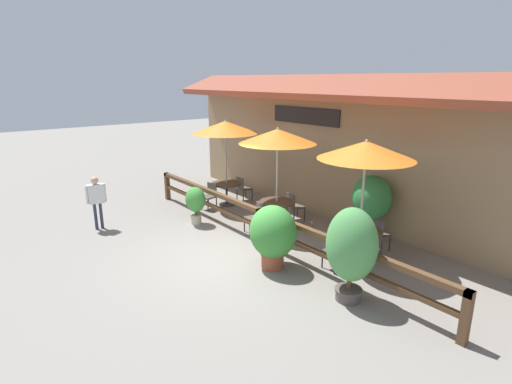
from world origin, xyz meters
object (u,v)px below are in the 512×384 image
object	(u,v)px
chair_middle_wallside	(294,205)
potted_plant_corner_fern	(371,200)
chair_near_streetside	(209,195)
chair_far_wallside	(378,234)
pedestrian	(96,196)
dining_table_middle	(277,206)
potted_plant_small_flowering	(195,202)
patio_umbrella_near	(225,127)
dining_table_far	(360,236)
patio_umbrella_far	(366,150)
chair_far_streetside	(337,249)
chair_near_wallside	(243,188)
potted_plant_entrance_palm	(351,247)
potted_plant_broad_leaf	(273,234)
dining_table_near	(226,187)
patio_umbrella_middle	(278,136)
chair_middle_streetside	(256,216)

from	to	relation	value
chair_middle_wallside	potted_plant_corner_fern	world-z (taller)	potted_plant_corner_fern
chair_near_streetside	chair_far_wallside	bearing A→B (deg)	2.91
pedestrian	dining_table_middle	bearing A→B (deg)	151.33
chair_near_streetside	potted_plant_small_flowering	world-z (taller)	potted_plant_small_flowering
patio_umbrella_near	chair_near_streetside	world-z (taller)	patio_umbrella_near
dining_table_far	patio_umbrella_far	bearing A→B (deg)	90.00
chair_middle_wallside	chair_far_streetside	distance (m)	3.21
chair_near_wallside	potted_plant_corner_fern	bearing A→B (deg)	-171.73
potted_plant_entrance_palm	potted_plant_corner_fern	distance (m)	3.29
dining_table_far	potted_plant_broad_leaf	distance (m)	2.06
chair_middle_wallside	chair_near_wallside	bearing A→B (deg)	9.53
chair_middle_wallside	dining_table_near	bearing A→B (deg)	24.70
potted_plant_entrance_palm	potted_plant_small_flowering	bearing A→B (deg)	-178.49
dining_table_near	dining_table_middle	bearing A→B (deg)	-1.80
potted_plant_broad_leaf	dining_table_middle	bearing A→B (deg)	136.70
dining_table_near	patio_umbrella_far	xyz separation A→B (m)	(5.46, -0.04, 1.99)
patio_umbrella_near	potted_plant_corner_fern	world-z (taller)	patio_umbrella_near
patio_umbrella_middle	potted_plant_entrance_palm	bearing A→B (deg)	-21.93
dining_table_far	potted_plant_small_flowering	bearing A→B (deg)	-158.92
chair_middle_wallside	chair_far_wallside	size ratio (longest dim) A/B	1.00
chair_far_streetside	potted_plant_broad_leaf	bearing A→B (deg)	-125.91
pedestrian	chair_far_wallside	bearing A→B (deg)	137.32
chair_middle_streetside	potted_plant_broad_leaf	world-z (taller)	potted_plant_broad_leaf
chair_near_streetside	chair_middle_streetside	distance (m)	2.59
chair_middle_wallside	patio_umbrella_far	bearing A→B (deg)	176.23
chair_middle_wallside	pedestrian	size ratio (longest dim) A/B	0.56
dining_table_far	chair_far_streetside	world-z (taller)	chair_far_streetside
patio_umbrella_near	chair_far_wallside	distance (m)	5.91
chair_far_wallside	chair_near_streetside	bearing A→B (deg)	10.86
patio_umbrella_near	dining_table_middle	size ratio (longest dim) A/B	2.86
dining_table_near	potted_plant_corner_fern	bearing A→B (deg)	14.41
chair_middle_wallside	patio_umbrella_far	distance (m)	3.67
dining_table_near	pedestrian	world-z (taller)	pedestrian
dining_table_far	potted_plant_entrance_palm	distance (m)	1.92
chair_near_streetside	patio_umbrella_middle	world-z (taller)	patio_umbrella_middle
patio_umbrella_middle	chair_far_wallside	distance (m)	3.64
patio_umbrella_far	chair_far_wallside	distance (m)	2.24
chair_near_streetside	chair_far_streetside	bearing A→B (deg)	-11.99
dining_table_near	chair_far_streetside	bearing A→B (deg)	-8.01
chair_near_wallside	patio_umbrella_far	distance (m)	5.91
dining_table_middle	dining_table_far	size ratio (longest dim) A/B	1.00
chair_middle_wallside	patio_umbrella_far	xyz separation A→B (m)	(2.91, -0.71, 2.12)
dining_table_near	patio_umbrella_far	world-z (taller)	patio_umbrella_far
patio_umbrella_middle	dining_table_middle	distance (m)	1.99
chair_near_streetside	patio_umbrella_middle	xyz separation A→B (m)	(2.59, 0.61, 2.12)
chair_far_streetside	chair_far_wallside	size ratio (longest dim) A/B	1.00
dining_table_middle	chair_middle_streetside	world-z (taller)	chair_middle_streetside
chair_near_wallside	chair_near_streetside	bearing A→B (deg)	93.18
potted_plant_corner_fern	patio_umbrella_far	bearing A→B (deg)	-63.25
patio_umbrella_far	potted_plant_broad_leaf	distance (m)	2.72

